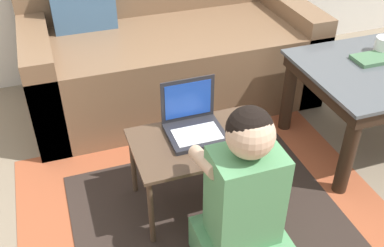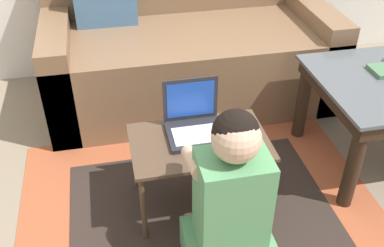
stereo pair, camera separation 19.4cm
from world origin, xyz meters
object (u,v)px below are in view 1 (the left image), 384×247
laptop (194,125)px  book_on_table (372,59)px  laptop_desk (201,148)px  couch (168,52)px  person_seated (243,205)px  computer_mouse (239,133)px  cup_on_table (384,45)px

laptop → book_on_table: size_ratio=1.28×
laptop_desk → laptop: 0.10m
couch → person_seated: size_ratio=2.25×
computer_mouse → book_on_table: bearing=15.2°
laptop → cup_on_table: bearing=9.8°
laptop → book_on_table: 1.02m
person_seated → cup_on_table: 1.27m
laptop_desk → person_seated: size_ratio=0.79×
computer_mouse → laptop: bearing=152.7°
laptop → couch: bearing=80.5°
laptop_desk → couch: bearing=81.6°
couch → computer_mouse: bearing=-88.7°
laptop → person_seated: person_seated is taller
laptop_desk → person_seated: 0.38m
couch → laptop_desk: 1.01m
laptop → person_seated: size_ratio=0.33×
computer_mouse → person_seated: (-0.13, -0.35, -0.06)m
couch → laptop_desk: couch is taller
laptop_desk → book_on_table: size_ratio=3.12×
couch → laptop: 0.95m
laptop → person_seated: 0.45m
laptop_desk → book_on_table: (1.00, 0.20, 0.17)m
couch → book_on_table: size_ratio=8.89×
laptop_desk → cup_on_table: (1.11, 0.26, 0.20)m
laptop_desk → book_on_table: book_on_table is taller
book_on_table → laptop: bearing=-172.4°
couch → person_seated: couch is taller
cup_on_table → laptop: bearing=-170.2°
laptop → cup_on_table: laptop is taller
cup_on_table → book_on_table: bearing=-151.6°
couch → cup_on_table: (0.97, -0.74, 0.23)m
laptop_desk → computer_mouse: size_ratio=6.42×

